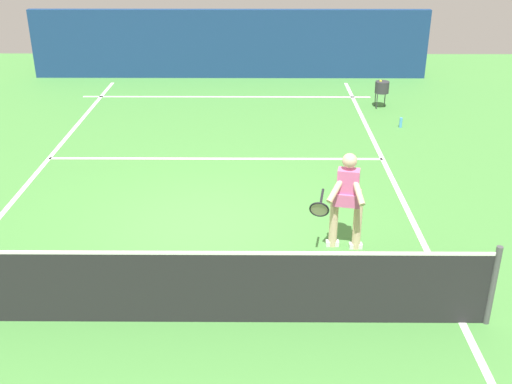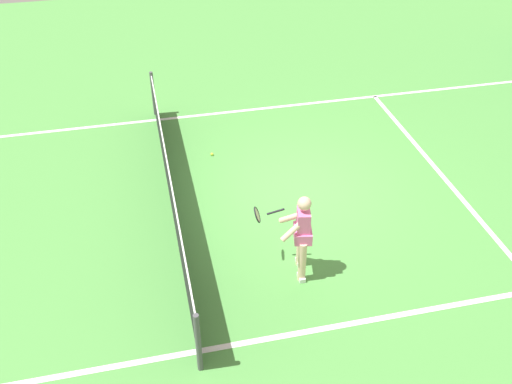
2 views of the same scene
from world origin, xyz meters
The scene contains 7 objects.
ground_plane centered at (0.00, 0.00, 0.00)m, with size 26.59×26.59×0.00m, color #4C9342.
service_line_marking centered at (0.00, -3.08, 0.00)m, with size 7.01×0.10×0.01m, color white.
sideline_left_marking centered at (-3.50, 0.00, 0.00)m, with size 0.10×18.45×0.01m, color white.
sideline_right_marking centered at (3.50, 0.00, 0.00)m, with size 0.10×18.45×0.01m, color white.
court_net centered at (0.00, 2.52, 0.52)m, with size 7.69×0.08×1.11m.
tennis_player centered at (-2.23, 0.62, 0.85)m, with size 0.91×0.90×1.55m.
tennis_ball_near centered at (1.65, 1.47, 0.03)m, with size 0.07×0.07×0.07m, color #D1E533.
Camera 2 is at (-8.92, 2.87, 6.83)m, focal length 40.48 mm.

